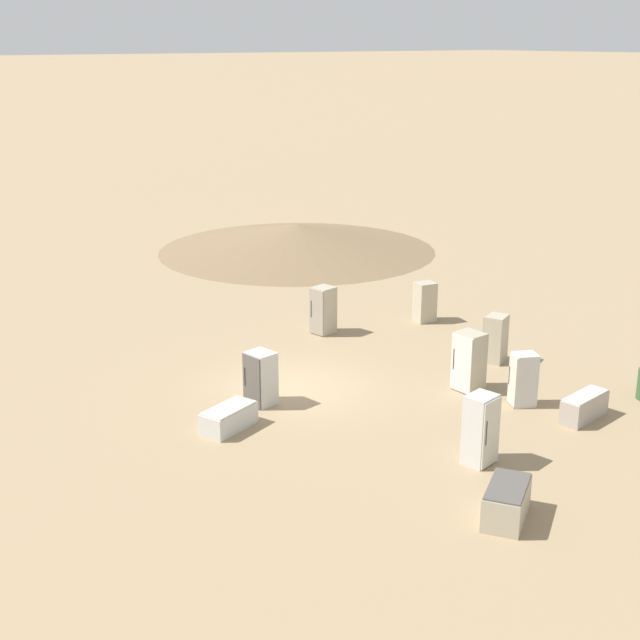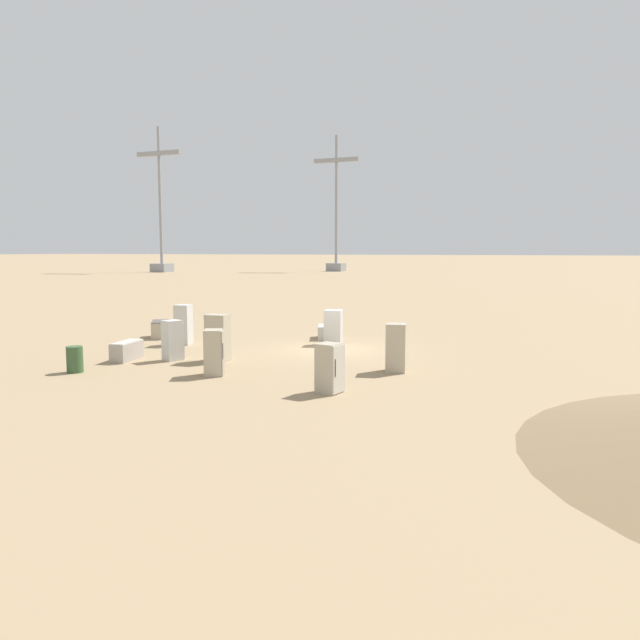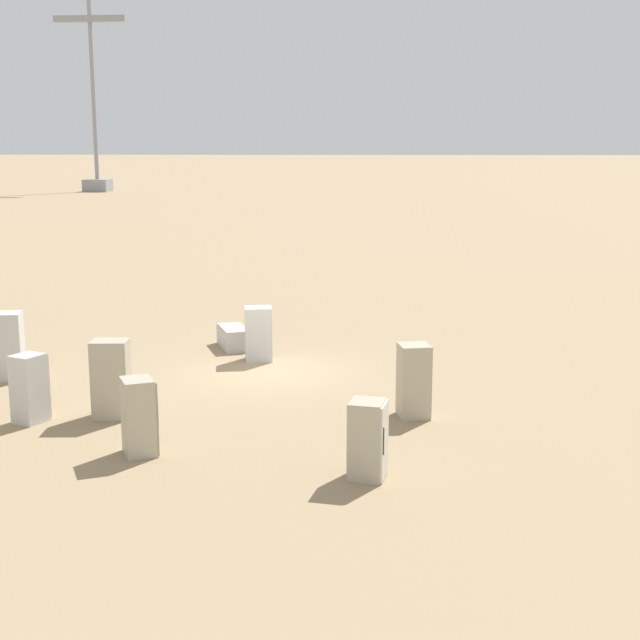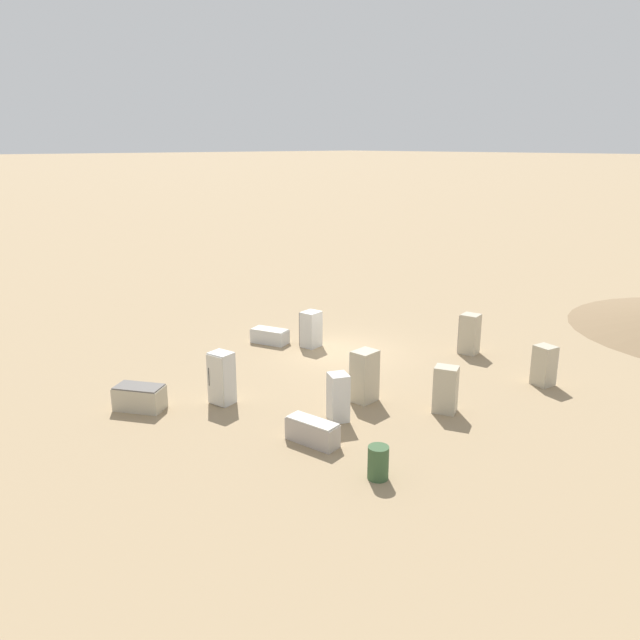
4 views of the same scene
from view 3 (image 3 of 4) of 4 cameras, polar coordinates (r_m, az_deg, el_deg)
ground_plane at (r=23.26m, az=-3.42°, el=-3.43°), size 1000.00×1000.00×0.00m
power_pylon_0 at (r=117.36m, az=-14.21°, el=11.86°), size 8.95×3.07×25.57m
discarded_fridge_0 at (r=26.21m, az=-5.55°, el=-1.11°), size 1.23×1.69×0.61m
discarded_fridge_1 at (r=20.03m, az=-18.08°, el=-4.18°), size 0.77×0.82×1.48m
discarded_fridge_2 at (r=17.44m, az=-11.49°, el=-6.09°), size 0.84×0.88×1.49m
discarded_fridge_3 at (r=19.50m, az=6.01°, el=-3.89°), size 0.77×0.82×1.62m
discarded_fridge_4 at (r=24.50m, az=-3.96°, el=-0.89°), size 0.83×0.79×1.49m
discarded_fridge_7 at (r=15.96m, az=3.08°, el=-7.65°), size 0.73×0.75×1.42m
discarded_fridge_8 at (r=19.88m, az=-13.21°, el=-3.68°), size 0.83×0.75×1.72m
discarded_fridge_9 at (r=23.79m, az=-19.22°, el=-1.58°), size 0.75×0.81×1.72m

